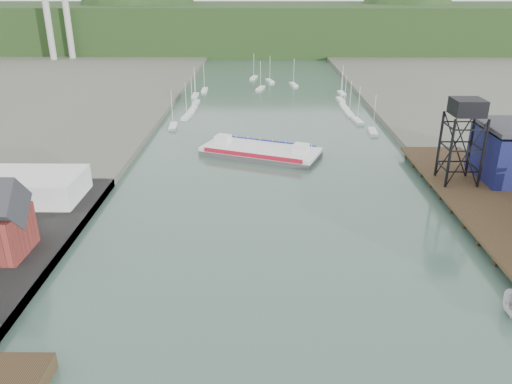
{
  "coord_description": "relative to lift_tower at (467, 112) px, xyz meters",
  "views": [
    {
      "loc": [
        -2.57,
        -32.35,
        37.33
      ],
      "look_at": [
        -3.52,
        47.56,
        4.0
      ],
      "focal_mm": 35.0,
      "sensor_mm": 36.0,
      "label": 1
    }
  ],
  "objects": [
    {
      "name": "east_pier",
      "position": [
        2.0,
        -13.0,
        -13.75
      ],
      "size": [
        14.0,
        70.0,
        2.45
      ],
      "color": "black",
      "rests_on": "ground"
    },
    {
      "name": "smokestacks",
      "position": [
        -141.0,
        174.5,
        14.35
      ],
      "size": [
        11.2,
        8.2,
        60.0
      ],
      "color": "#ACABA6",
      "rests_on": "ground"
    },
    {
      "name": "chain_ferry",
      "position": [
        -37.82,
        21.49,
        -14.52
      ],
      "size": [
        29.28,
        20.03,
        3.91
      ],
      "rotation": [
        0.0,
        0.0,
        -0.37
      ],
      "color": "#444547",
      "rests_on": "ground"
    },
    {
      "name": "distant_hills",
      "position": [
        -38.98,
        243.35,
        -5.27
      ],
      "size": [
        500.0,
        120.0,
        80.0
      ],
      "color": "black",
      "rests_on": "ground"
    },
    {
      "name": "lift_tower",
      "position": [
        0.0,
        0.0,
        0.0
      ],
      "size": [
        6.5,
        6.5,
        16.0
      ],
      "color": "black",
      "rests_on": "east_pier"
    },
    {
      "name": "white_shed",
      "position": [
        -79.0,
        -8.0,
        -11.8
      ],
      "size": [
        18.0,
        12.0,
        4.5
      ],
      "primitive_type": "cube",
      "color": "silver",
      "rests_on": "west_quay"
    },
    {
      "name": "marina_sailboats",
      "position": [
        -34.92,
        80.46,
        -15.3
      ],
      "size": [
        57.71,
        92.65,
        0.9
      ],
      "color": "silver",
      "rests_on": "ground"
    },
    {
      "name": "motorboat",
      "position": [
        -6.86,
        -39.08,
        -14.6
      ],
      "size": [
        4.03,
        5.78,
        2.09
      ],
      "primitive_type": "imported",
      "rotation": [
        0.0,
        0.0,
        -0.41
      ],
      "color": "silver",
      "rests_on": "ground"
    }
  ]
}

